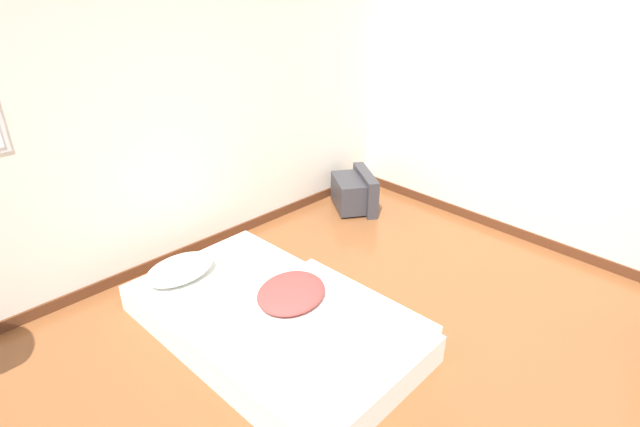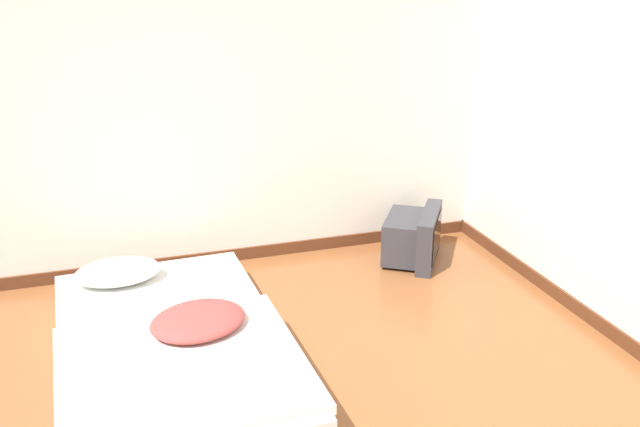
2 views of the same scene
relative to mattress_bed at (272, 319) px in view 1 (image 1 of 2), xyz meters
name	(u,v)px [view 1 (image 1 of 2)]	position (x,y,z in m)	size (l,w,h in m)	color
wall_back	(122,116)	(-0.20, 1.36, 1.16)	(7.75, 0.08, 2.60)	silver
wall_right	(629,112)	(2.52, -1.14, 1.15)	(0.08, 7.33, 2.60)	silver
mattress_bed	(272,319)	(0.00, 0.00, 0.00)	(1.22, 2.01, 0.35)	silver
crt_tv	(355,192)	(1.86, 0.93, 0.05)	(0.60, 0.65, 0.38)	#333338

